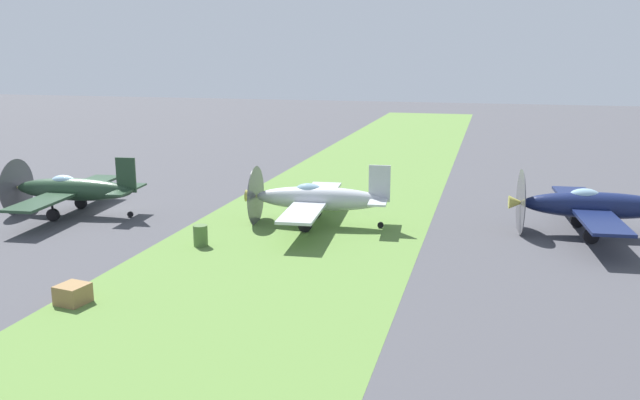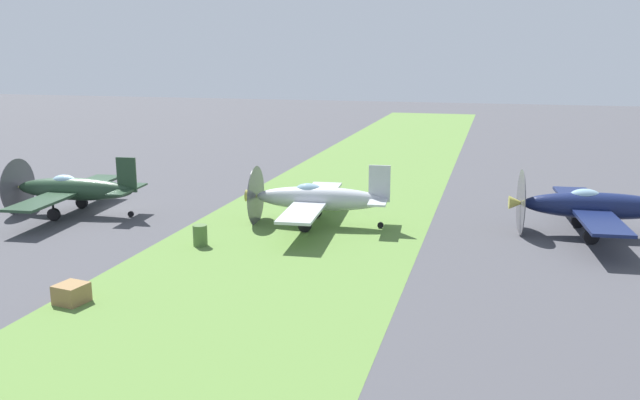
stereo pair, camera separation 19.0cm
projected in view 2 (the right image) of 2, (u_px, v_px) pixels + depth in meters
The scene contains 8 objects.
ground_plane at pixel (86, 209), 34.11m from camera, with size 160.00×160.00×0.00m, color #424247.
grass_verge at pixel (310, 225), 31.02m from camera, with size 120.00×11.00×0.01m, color #567A38.
airplane_lead at pixel (72, 189), 32.76m from camera, with size 8.79×6.97×3.12m.
airplane_wingman at pixel (317, 198), 30.72m from camera, with size 8.70×6.89×3.09m.
airplane_trail at pixel (594, 206), 28.91m from camera, with size 9.23×7.30×3.28m.
fuel_drum at pixel (200, 235), 27.62m from camera, with size 0.60×0.60×0.90m, color #476633.
supply_crate at pixel (71, 293), 21.33m from camera, with size 0.90×0.90×0.64m, color olive.
runway_marker_cone at pixel (258, 186), 38.99m from camera, with size 0.36×0.36×0.44m, color orange.
Camera 2 is at (-28.83, -20.43, 7.98)m, focal length 36.85 mm.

